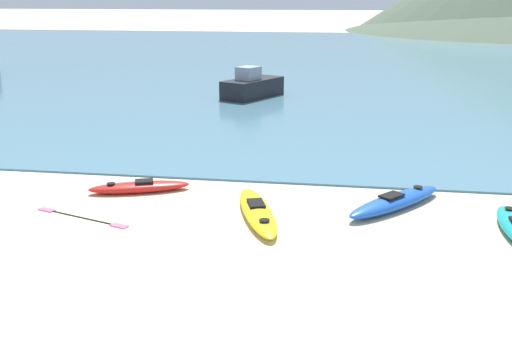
{
  "coord_description": "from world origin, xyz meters",
  "views": [
    {
      "loc": [
        3.55,
        -8.32,
        5.24
      ],
      "look_at": [
        1.03,
        7.45,
        0.5
      ],
      "focal_mm": 42.0,
      "sensor_mm": 36.0,
      "label": 1
    }
  ],
  "objects_px": {
    "kayak_on_sand_4": "(139,187)",
    "loose_paddle": "(82,218)",
    "kayak_on_sand_3": "(395,201)",
    "moored_boat_0": "(252,86)",
    "kayak_on_sand_2": "(257,211)"
  },
  "relations": [
    {
      "from": "kayak_on_sand_2",
      "to": "moored_boat_0",
      "type": "relative_size",
      "value": 0.91
    },
    {
      "from": "kayak_on_sand_3",
      "to": "moored_boat_0",
      "type": "relative_size",
      "value": 0.79
    },
    {
      "from": "kayak_on_sand_3",
      "to": "moored_boat_0",
      "type": "bearing_deg",
      "value": 111.73
    },
    {
      "from": "kayak_on_sand_3",
      "to": "kayak_on_sand_4",
      "type": "distance_m",
      "value": 6.88
    },
    {
      "from": "kayak_on_sand_4",
      "to": "moored_boat_0",
      "type": "xyz_separation_m",
      "value": [
        0.54,
        15.66,
        0.48
      ]
    },
    {
      "from": "kayak_on_sand_2",
      "to": "kayak_on_sand_3",
      "type": "height_order",
      "value": "kayak_on_sand_3"
    },
    {
      "from": "loose_paddle",
      "to": "kayak_on_sand_3",
      "type": "bearing_deg",
      "value": 14.35
    },
    {
      "from": "kayak_on_sand_2",
      "to": "loose_paddle",
      "type": "xyz_separation_m",
      "value": [
        -4.21,
        -0.78,
        -0.12
      ]
    },
    {
      "from": "kayak_on_sand_2",
      "to": "kayak_on_sand_4",
      "type": "xyz_separation_m",
      "value": [
        -3.5,
        1.37,
        0.01
      ]
    },
    {
      "from": "kayak_on_sand_4",
      "to": "loose_paddle",
      "type": "bearing_deg",
      "value": -108.01
    },
    {
      "from": "kayak_on_sand_4",
      "to": "loose_paddle",
      "type": "height_order",
      "value": "kayak_on_sand_4"
    },
    {
      "from": "kayak_on_sand_2",
      "to": "kayak_on_sand_3",
      "type": "bearing_deg",
      "value": 18.89
    },
    {
      "from": "kayak_on_sand_4",
      "to": "moored_boat_0",
      "type": "bearing_deg",
      "value": 88.02
    },
    {
      "from": "kayak_on_sand_3",
      "to": "kayak_on_sand_2",
      "type": "bearing_deg",
      "value": -161.11
    },
    {
      "from": "kayak_on_sand_4",
      "to": "loose_paddle",
      "type": "distance_m",
      "value": 2.27
    }
  ]
}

